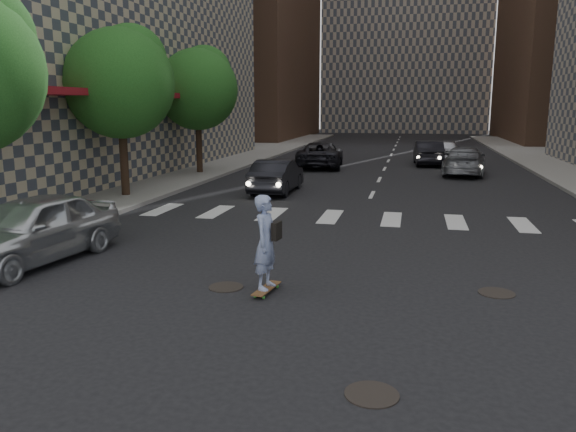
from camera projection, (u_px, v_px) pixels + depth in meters
name	position (u px, v px, depth m)	size (l,w,h in m)	color
ground	(313.00, 317.00, 9.77)	(160.00, 160.00, 0.00)	black
sidewalk_left	(124.00, 169.00, 32.00)	(13.00, 80.00, 0.15)	gray
tree_b	(122.00, 79.00, 21.56)	(4.20, 4.20, 6.60)	#382619
tree_c	(199.00, 86.00, 29.22)	(4.20, 4.20, 6.60)	#382619
manhole_a	(372.00, 394.00, 7.12)	(0.70, 0.70, 0.02)	black
manhole_b	(226.00, 287.00, 11.35)	(0.70, 0.70, 0.02)	black
manhole_c	(497.00, 293.00, 10.99)	(0.70, 0.70, 0.02)	black
skateboarder	(266.00, 242.00, 10.83)	(0.55, 1.01, 1.95)	brown
silver_sedan	(32.00, 229.00, 13.03)	(1.89, 4.70, 1.60)	silver
traffic_car_a	(277.00, 176.00, 23.68)	(1.49, 4.27, 1.41)	black
traffic_car_b	(464.00, 161.00, 29.79)	(2.09, 5.14, 1.49)	slate
traffic_car_c	(320.00, 155.00, 33.38)	(2.51, 5.45, 1.51)	black
traffic_car_d	(445.00, 151.00, 35.28)	(1.91, 4.74, 1.61)	#A9AAB0
traffic_car_e	(428.00, 153.00, 34.78)	(1.58, 4.54, 1.50)	black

